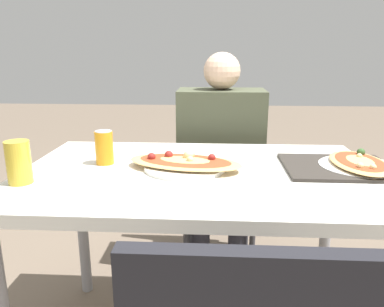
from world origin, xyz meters
name	(u,v)px	position (x,y,z in m)	size (l,w,h in m)	color
dining_table	(199,191)	(0.00, 0.00, 0.67)	(1.25, 0.80, 0.75)	silver
chair_far_seated	(220,172)	(0.09, 0.74, 0.51)	(0.40, 0.40, 0.92)	black
person_seated	(220,147)	(0.09, 0.62, 0.68)	(0.44, 0.27, 1.15)	#2D2D38
pizza_main	(185,163)	(-0.05, 0.02, 0.77)	(0.45, 0.29, 0.06)	white
soda_can	(104,147)	(-0.35, 0.06, 0.81)	(0.07, 0.07, 0.12)	orange
drink_glass	(19,162)	(-0.56, -0.16, 0.82)	(0.08, 0.08, 0.14)	gold
serving_tray	(338,167)	(0.49, 0.05, 0.76)	(0.38, 0.31, 0.01)	#332D28
pizza_second	(360,164)	(0.57, 0.05, 0.77)	(0.28, 0.32, 0.05)	white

